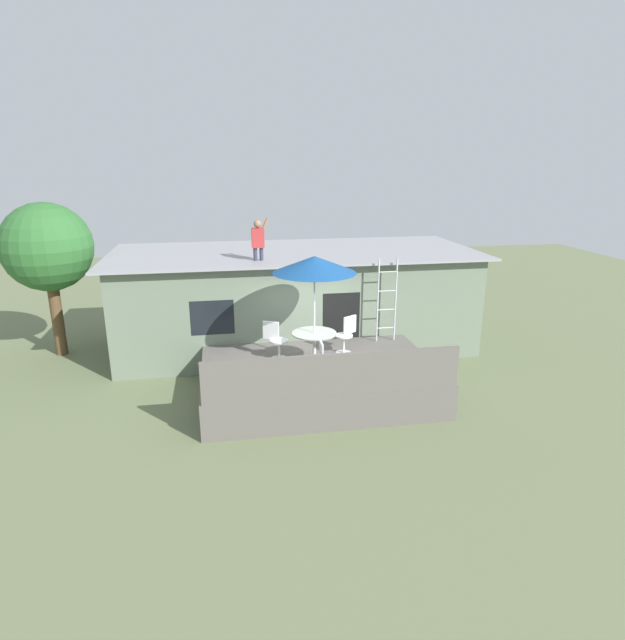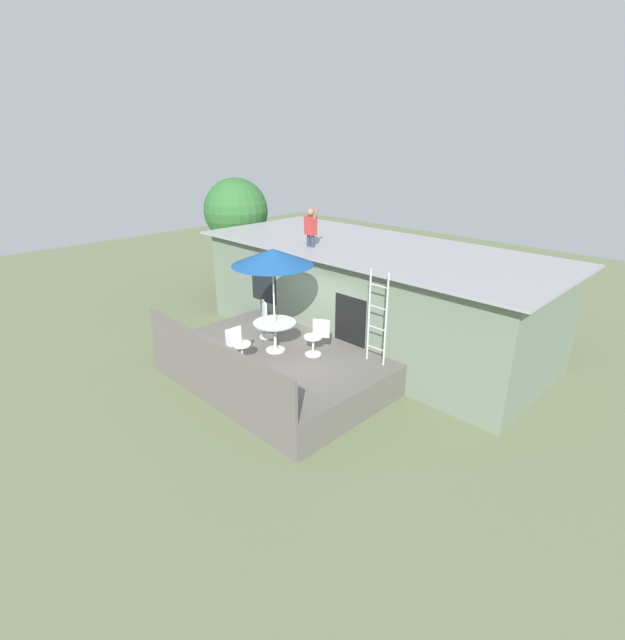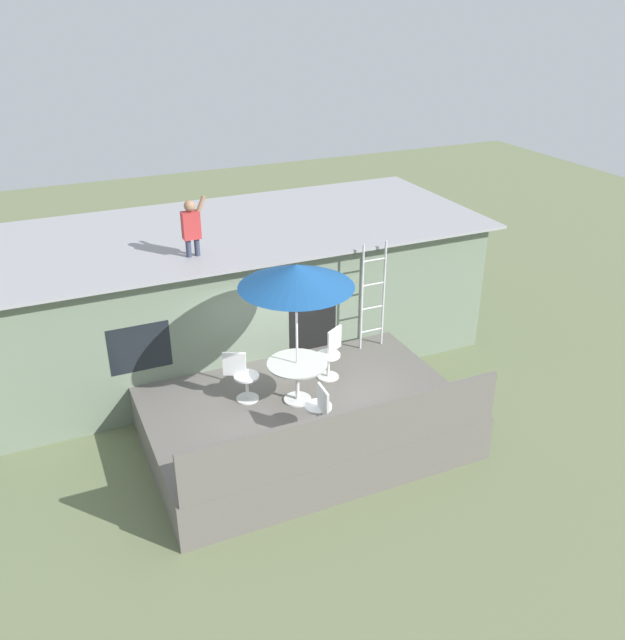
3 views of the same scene
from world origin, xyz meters
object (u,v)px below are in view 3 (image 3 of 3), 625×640
at_px(patio_table, 297,371).
at_px(patio_chair_right, 330,354).
at_px(patio_chair_near, 320,409).
at_px(patio_chair_left, 242,376).
at_px(step_ladder, 373,296).
at_px(person_figure, 191,224).
at_px(patio_umbrella, 296,276).

height_order(patio_table, patio_chair_right, patio_chair_right).
bearing_deg(patio_chair_near, patio_chair_left, 31.38).
height_order(step_ladder, patio_chair_right, step_ladder).
relative_size(step_ladder, patio_chair_near, 2.39).
height_order(person_figure, patio_chair_near, person_figure).
height_order(patio_table, person_figure, person_figure).
bearing_deg(patio_chair_left, step_ladder, 41.61).
distance_m(patio_umbrella, patio_chair_right, 2.15).
xyz_separation_m(person_figure, patio_chair_right, (1.95, -1.78, -2.20)).
xyz_separation_m(patio_table, patio_chair_left, (-0.85, 0.42, -0.13)).
distance_m(patio_chair_left, patio_chair_right, 1.74).
height_order(patio_umbrella, step_ladder, patio_umbrella).
height_order(step_ladder, person_figure, person_figure).
xyz_separation_m(patio_chair_left, patio_chair_near, (0.80, -1.47, 0.00)).
height_order(patio_umbrella, patio_chair_left, patio_umbrella).
bearing_deg(person_figure, patio_umbrella, -65.18).
bearing_deg(person_figure, patio_table, -65.18).
distance_m(patio_table, patio_chair_left, 0.96).
height_order(patio_chair_left, patio_chair_right, same).
relative_size(patio_umbrella, patio_chair_near, 2.76).
xyz_separation_m(patio_chair_right, patio_chair_near, (-0.94, -1.57, 0.00)).
distance_m(patio_chair_left, patio_chair_near, 1.67).
bearing_deg(step_ladder, patio_chair_left, -164.80).
distance_m(patio_umbrella, patio_chair_near, 2.16).
bearing_deg(patio_chair_right, patio_chair_left, -27.33).
relative_size(patio_chair_right, patio_chair_near, 1.00).
bearing_deg(patio_chair_near, patio_table, 0.00).
xyz_separation_m(patio_table, person_figure, (-1.07, 2.31, 2.07)).
xyz_separation_m(patio_table, patio_umbrella, (-0.00, 0.00, 1.76)).
bearing_deg(patio_chair_right, patio_table, 0.00).
height_order(patio_table, patio_chair_near, patio_chair_near).
distance_m(patio_table, patio_umbrella, 1.76).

